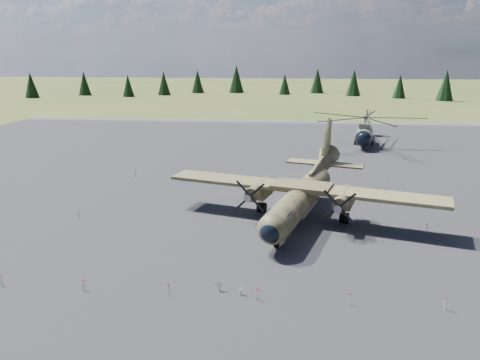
# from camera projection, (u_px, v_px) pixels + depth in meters

# --- Properties ---
(ground) EXTENTS (500.00, 500.00, 0.00)m
(ground) POSITION_uv_depth(u_px,v_px,m) (246.00, 226.00, 44.21)
(ground) COLOR brown
(ground) RESTS_ON ground
(apron) EXTENTS (120.00, 120.00, 0.04)m
(apron) POSITION_uv_depth(u_px,v_px,m) (254.00, 195.00, 53.80)
(apron) COLOR #58595D
(apron) RESTS_ON ground
(transport_plane) EXTENTS (26.86, 23.99, 8.95)m
(transport_plane) POSITION_uv_depth(u_px,v_px,m) (304.00, 191.00, 46.27)
(transport_plane) COLOR #353D21
(transport_plane) RESTS_ON ground
(helicopter_near) EXTENTS (23.87, 25.63, 5.22)m
(helicopter_near) POSITION_uv_depth(u_px,v_px,m) (365.00, 125.00, 80.33)
(helicopter_near) COLOR slate
(helicopter_near) RESTS_ON ground
(info_placard_left) EXTENTS (0.46, 0.25, 0.69)m
(info_placard_left) POSITION_uv_depth(u_px,v_px,m) (219.00, 285.00, 32.10)
(info_placard_left) COLOR gray
(info_placard_left) RESTS_ON ground
(info_placard_right) EXTENTS (0.40, 0.20, 0.61)m
(info_placard_right) POSITION_uv_depth(u_px,v_px,m) (240.00, 289.00, 31.62)
(info_placard_right) COLOR gray
(info_placard_right) RESTS_ON ground
(barrier_fence) EXTENTS (33.12, 29.62, 0.85)m
(barrier_fence) POSITION_uv_depth(u_px,v_px,m) (241.00, 221.00, 44.05)
(barrier_fence) COLOR silver
(barrier_fence) RESTS_ON ground
(treeline) EXTENTS (299.15, 302.99, 10.93)m
(treeline) POSITION_uv_depth(u_px,v_px,m) (330.00, 220.00, 32.09)
(treeline) COLOR black
(treeline) RESTS_ON ground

